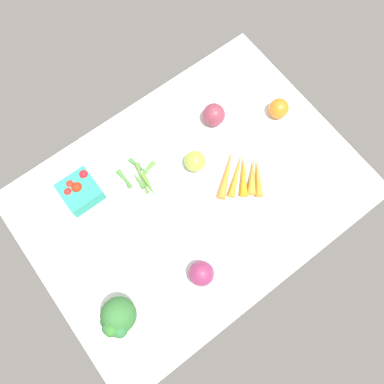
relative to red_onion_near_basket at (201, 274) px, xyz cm
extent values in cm
cube|color=white|center=(13.17, 21.91, -4.75)|extent=(104.00, 76.00, 2.00)
sphere|color=#862C55|center=(0.00, 0.00, 0.00)|extent=(7.50, 7.50, 7.50)
sphere|color=#99B53E|center=(19.87, 29.20, -0.32)|extent=(6.86, 6.86, 6.86)
sphere|color=brown|center=(34.71, 38.49, 0.02)|extent=(7.53, 7.53, 7.53)
cone|color=orange|center=(33.40, 13.63, -2.53)|extent=(10.00, 12.40, 2.45)
cone|color=orange|center=(32.06, 14.86, -2.26)|extent=(10.92, 11.38, 2.98)
cone|color=orange|center=(29.97, 16.77, -2.38)|extent=(11.24, 12.96, 2.74)
cone|color=orange|center=(28.29, 18.30, -2.56)|extent=(13.63, 11.41, 2.39)
cone|color=orange|center=(25.99, 20.40, -2.33)|extent=(15.21, 13.09, 2.83)
sphere|color=orange|center=(53.50, 27.47, -0.37)|extent=(6.76, 6.76, 6.76)
cube|color=teal|center=(-14.64, 42.73, -0.88)|extent=(11.09, 11.09, 5.75)
sphere|color=red|center=(-17.60, 43.85, 1.48)|extent=(2.57, 2.57, 2.57)
sphere|color=red|center=(-14.69, 43.38, 1.77)|extent=(3.29, 3.29, 3.29)
sphere|color=red|center=(-15.76, 45.64, 1.45)|extent=(2.54, 2.54, 2.54)
sphere|color=red|center=(-10.73, 45.72, 1.73)|extent=(2.81, 2.81, 2.81)
cone|color=#448333|center=(-1.29, 38.83, -2.90)|extent=(1.78, 6.95, 1.70)
cone|color=#4D8E35|center=(5.21, 36.77, -2.89)|extent=(9.47, 3.72, 1.72)
cone|color=#477C43|center=(5.14, 38.76, -2.98)|extent=(3.85, 9.71, 1.54)
cone|color=#4B813E|center=(-0.96, 38.50, -2.95)|extent=(2.20, 6.69, 1.60)
cone|color=#53832C|center=(3.84, 32.37, -2.76)|extent=(2.89, 8.93, 1.98)
cone|color=#518639|center=(3.00, 33.35, -3.13)|extent=(3.21, 6.34, 1.24)
cone|color=#51833B|center=(2.13, 35.92, -2.97)|extent=(1.74, 6.80, 1.57)
cone|color=#527836|center=(3.86, 37.39, -2.76)|extent=(4.16, 7.28, 1.99)
cylinder|color=#A8CA89|center=(-25.08, 4.45, -1.96)|extent=(3.80, 3.80, 3.58)
sphere|color=#316C32|center=(-25.08, 4.45, 3.57)|extent=(9.98, 9.98, 9.98)
sphere|color=#2C672C|center=(-27.47, 1.25, 3.54)|extent=(3.84, 3.84, 3.84)
sphere|color=#31722C|center=(-28.44, 2.30, 5.67)|extent=(3.96, 3.96, 3.96)
sphere|color=#2D6D38|center=(-26.81, 0.85, 4.92)|extent=(4.21, 4.21, 4.21)
sphere|color=#32712B|center=(-28.99, 5.24, 3.33)|extent=(2.88, 2.88, 2.88)
sphere|color=#2E6630|center=(-28.81, 3.04, 5.45)|extent=(3.71, 3.71, 3.71)
camera|label=1|loc=(-10.38, -9.25, 118.20)|focal=37.73mm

